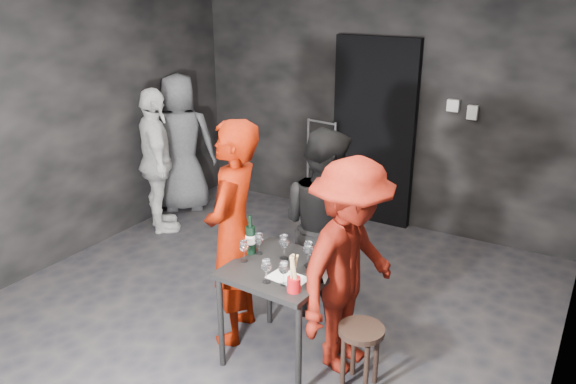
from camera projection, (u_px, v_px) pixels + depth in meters
The scene contains 24 objects.
floor at pixel (253, 318), 4.69m from camera, with size 4.50×5.00×0.02m, color black.
wall_back at pixel (377, 105), 6.23m from camera, with size 4.50×0.04×2.70m, color black.
wall_left at pixel (53, 127), 5.29m from camera, with size 0.04×5.00×2.70m, color black.
doorway at pixel (374, 133), 6.28m from camera, with size 0.95×0.10×2.10m, color black.
wallbox_upper at pixel (453, 105), 5.74m from camera, with size 0.12×0.06×0.12m, color #B7B7B2.
wallbox_lower at pixel (473, 112), 5.66m from camera, with size 0.10×0.06×0.14m, color #B7B7B2.
hand_truck at pixel (319, 199), 6.68m from camera, with size 0.39×0.33×1.16m.
tasting_table at pixel (282, 279), 4.01m from camera, with size 0.72×0.72×0.75m.
stool at pixel (361, 341), 3.79m from camera, with size 0.32×0.32×0.47m.
server_red at pixel (233, 216), 4.15m from camera, with size 0.74×0.49×2.03m, color #711000.
woman_black at pixel (324, 218), 4.49m from camera, with size 0.84×0.46×1.73m, color black.
man_maroon at pixel (350, 262), 3.86m from camera, with size 1.07×0.50×1.66m, color #691309.
bystander_cream at pixel (156, 157), 6.08m from camera, with size 1.01×0.48×1.72m, color white.
bystander_grey at pixel (181, 136), 6.65m from camera, with size 0.90×0.49×1.84m, color #58595D.
tasting_mat at pixel (288, 278), 3.82m from camera, with size 0.26×0.18×0.00m, color white.
wine_glass_a at pixel (244, 250), 4.02m from camera, with size 0.07×0.07×0.18m, color white, non-canonical shape.
wine_glass_b at pixel (259, 243), 4.13m from camera, with size 0.07×0.07×0.18m, color white, non-canonical shape.
wine_glass_c at pixel (284, 246), 4.05m from camera, with size 0.08×0.08×0.21m, color white, non-canonical shape.
wine_glass_d at pixel (266, 270), 3.73m from camera, with size 0.07×0.07×0.18m, color white, non-canonical shape.
wine_glass_e at pixel (284, 272), 3.70m from camera, with size 0.07×0.07×0.19m, color white, non-canonical shape.
wine_glass_f at pixel (308, 253), 3.94m from camera, with size 0.08×0.08×0.21m, color white, non-canonical shape.
wine_bottle at pixel (250, 239), 4.13m from camera, with size 0.07×0.07×0.30m.
breadstick_cup at pixel (294, 274), 3.61m from camera, with size 0.09×0.09×0.28m.
reserved_card at pixel (321, 272), 3.80m from camera, with size 0.08×0.13×0.10m, color white, non-canonical shape.
Camera 1 is at (2.31, -3.30, 2.65)m, focal length 35.00 mm.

